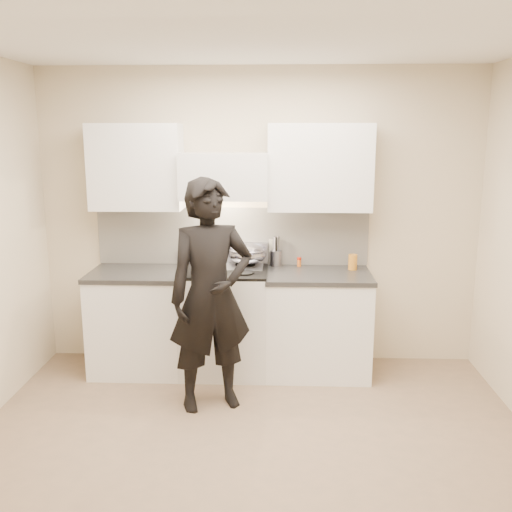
{
  "coord_description": "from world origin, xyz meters",
  "views": [
    {
      "loc": [
        0.17,
        -3.44,
        2.13
      ],
      "look_at": [
        -0.0,
        1.05,
        1.15
      ],
      "focal_mm": 40.0,
      "sensor_mm": 36.0,
      "label": 1
    }
  ],
  "objects_px": {
    "stove": "(225,320)",
    "utensil_crock": "(276,257)",
    "person": "(211,296)",
    "wok": "(248,254)",
    "counter_right": "(317,323)"
  },
  "relations": [
    {
      "from": "person",
      "to": "counter_right",
      "type": "bearing_deg",
      "value": 16.76
    },
    {
      "from": "stove",
      "to": "wok",
      "type": "height_order",
      "value": "wok"
    },
    {
      "from": "utensil_crock",
      "to": "person",
      "type": "relative_size",
      "value": 0.15
    },
    {
      "from": "wok",
      "to": "person",
      "type": "xyz_separation_m",
      "value": [
        -0.24,
        -0.83,
        -0.15
      ]
    },
    {
      "from": "stove",
      "to": "utensil_crock",
      "type": "distance_m",
      "value": 0.74
    },
    {
      "from": "utensil_crock",
      "to": "person",
      "type": "xyz_separation_m",
      "value": [
        -0.49,
        -0.93,
        -0.1
      ]
    },
    {
      "from": "wok",
      "to": "utensil_crock",
      "type": "xyz_separation_m",
      "value": [
        0.26,
        0.1,
        -0.05
      ]
    },
    {
      "from": "utensil_crock",
      "to": "wok",
      "type": "bearing_deg",
      "value": -158.57
    },
    {
      "from": "stove",
      "to": "wok",
      "type": "bearing_deg",
      "value": 35.91
    },
    {
      "from": "stove",
      "to": "counter_right",
      "type": "bearing_deg",
      "value": 0.0
    },
    {
      "from": "wok",
      "to": "counter_right",
      "type": "bearing_deg",
      "value": -12.91
    },
    {
      "from": "utensil_crock",
      "to": "person",
      "type": "height_order",
      "value": "person"
    },
    {
      "from": "counter_right",
      "to": "wok",
      "type": "xyz_separation_m",
      "value": [
        -0.63,
        0.14,
        0.59
      ]
    },
    {
      "from": "person",
      "to": "wok",
      "type": "bearing_deg",
      "value": 52.49
    },
    {
      "from": "stove",
      "to": "person",
      "type": "xyz_separation_m",
      "value": [
        -0.04,
        -0.69,
        0.43
      ]
    }
  ]
}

